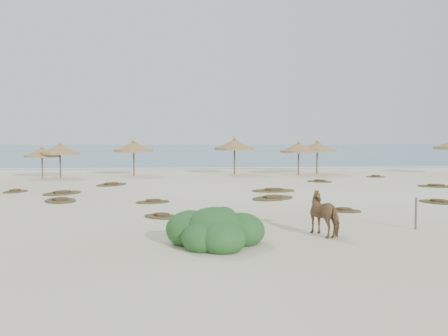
{
  "coord_description": "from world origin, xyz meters",
  "views": [
    {
      "loc": [
        -2.57,
        -23.11,
        3.44
      ],
      "look_at": [
        -0.75,
        5.0,
        1.47
      ],
      "focal_mm": 40.0,
      "sensor_mm": 36.0,
      "label": 1
    }
  ],
  "objects": [
    {
      "name": "scrub_0",
      "position": [
        -9.24,
        2.47,
        0.05
      ],
      "size": [
        2.21,
        2.74,
        0.16
      ],
      "rotation": [
        0.0,
        0.0,
        1.89
      ],
      "color": "brown",
      "rests_on": "ground"
    },
    {
      "name": "foam_line",
      "position": [
        0.0,
        26.0,
        0.0
      ],
      "size": [
        70.0,
        0.6,
        0.01
      ],
      "primitive_type": "cube",
      "color": "white",
      "rests_on": "ground"
    },
    {
      "name": "scrub_3",
      "position": [
        2.28,
        6.09,
        0.05
      ],
      "size": [
        2.83,
        2.04,
        0.16
      ],
      "rotation": [
        0.0,
        0.0,
        0.13
      ],
      "color": "brown",
      "rests_on": "ground"
    },
    {
      "name": "fence_post_near",
      "position": [
        5.42,
        -5.94,
        0.57
      ],
      "size": [
        0.11,
        0.11,
        1.14
      ],
      "primitive_type": "cylinder",
      "rotation": [
        0.0,
        0.0,
        0.39
      ],
      "color": "#625B49",
      "rests_on": "ground"
    },
    {
      "name": "scrub_8",
      "position": [
        -12.9,
        6.63,
        0.05
      ],
      "size": [
        1.67,
        1.97,
        0.16
      ],
      "rotation": [
        0.0,
        0.0,
        1.16
      ],
      "color": "brown",
      "rests_on": "ground"
    },
    {
      "name": "scrub_5",
      "position": [
        13.15,
        7.88,
        0.05
      ],
      "size": [
        2.75,
        2.26,
        0.16
      ],
      "rotation": [
        0.0,
        0.0,
        2.79
      ],
      "color": "brown",
      "rests_on": "ground"
    },
    {
      "name": "horse",
      "position": [
        1.95,
        -6.73,
        0.74
      ],
      "size": [
        1.41,
        1.92,
        1.48
      ],
      "primitive_type": "imported",
      "rotation": [
        0.0,
        0.0,
        3.54
      ],
      "color": "brown",
      "rests_on": "ground"
    },
    {
      "name": "scrub_9",
      "position": [
        1.68,
        2.71,
        0.05
      ],
      "size": [
        3.15,
        3.07,
        0.16
      ],
      "rotation": [
        0.0,
        0.0,
        0.73
      ],
      "color": "brown",
      "rests_on": "ground"
    },
    {
      "name": "scrub_12",
      "position": [
        4.1,
        -1.72,
        0.05
      ],
      "size": [
        1.85,
        1.58,
        0.16
      ],
      "rotation": [
        0.0,
        0.0,
        2.7
      ],
      "color": "brown",
      "rests_on": "ground"
    },
    {
      "name": "palapa_0",
      "position": [
        -12.67,
        15.86,
        2.17
      ],
      "size": [
        3.55,
        3.55,
        2.8
      ],
      "rotation": [
        0.0,
        0.0,
        -0.21
      ],
      "color": "brown",
      "rests_on": "ground"
    },
    {
      "name": "bush",
      "position": [
        -1.86,
        -8.06,
        0.45
      ],
      "size": [
        3.09,
        2.72,
        1.38
      ],
      "rotation": [
        0.0,
        0.0,
        -0.21
      ],
      "color": "#2A5B27",
      "rests_on": "ground"
    },
    {
      "name": "scrub_2",
      "position": [
        -4.51,
        1.65,
        0.05
      ],
      "size": [
        2.03,
        1.68,
        0.16
      ],
      "rotation": [
        0.0,
        0.0,
        0.37
      ],
      "color": "brown",
      "rests_on": "ground"
    },
    {
      "name": "palapa_5",
      "position": [
        6.18,
        17.27,
        2.21
      ],
      "size": [
        3.08,
        3.08,
        2.85
      ],
      "rotation": [
        0.0,
        0.0,
        0.01
      ],
      "color": "brown",
      "rests_on": "ground"
    },
    {
      "name": "ground",
      "position": [
        0.0,
        0.0,
        0.0
      ],
      "size": [
        160.0,
        160.0,
        0.0
      ],
      "primitive_type": "plane",
      "color": "beige",
      "rests_on": "ground"
    },
    {
      "name": "palapa_4",
      "position": [
        8.04,
        18.52,
        2.26
      ],
      "size": [
        3.71,
        3.71,
        2.92
      ],
      "rotation": [
        0.0,
        0.0,
        -0.22
      ],
      "color": "brown",
      "rests_on": "ground"
    },
    {
      "name": "palapa_2",
      "position": [
        -7.27,
        17.65,
        2.3
      ],
      "size": [
        3.27,
        3.27,
        2.97
      ],
      "rotation": [
        0.0,
        0.0,
        -0.03
      ],
      "color": "brown",
      "rests_on": "ground"
    },
    {
      "name": "palapa_1",
      "position": [
        -14.06,
        15.96,
        1.93
      ],
      "size": [
        3.16,
        3.16,
        2.49
      ],
      "rotation": [
        0.0,
        0.0,
        0.21
      ],
      "color": "brown",
      "rests_on": "ground"
    },
    {
      "name": "scrub_1",
      "position": [
        -9.94,
        5.59,
        0.05
      ],
      "size": [
        2.77,
        2.98,
        0.16
      ],
      "rotation": [
        0.0,
        0.0,
        0.96
      ],
      "color": "brown",
      "rests_on": "ground"
    },
    {
      "name": "scrub_6",
      "position": [
        -7.9,
        10.23,
        0.05
      ],
      "size": [
        2.63,
        2.94,
        0.16
      ],
      "rotation": [
        0.0,
        0.0,
        1.04
      ],
      "color": "brown",
      "rests_on": "ground"
    },
    {
      "name": "scrub_11",
      "position": [
        -3.8,
        -2.76,
        0.05
      ],
      "size": [
        2.03,
        1.89,
        0.16
      ],
      "rotation": [
        0.0,
        0.0,
        2.52
      ],
      "color": "brown",
      "rests_on": "ground"
    },
    {
      "name": "scrub_4",
      "position": [
        9.64,
        0.65,
        0.05
      ],
      "size": [
        2.25,
        2.43,
        0.16
      ],
      "rotation": [
        0.0,
        0.0,
        2.18
      ],
      "color": "brown",
      "rests_on": "ground"
    },
    {
      "name": "ocean",
      "position": [
        0.0,
        75.0,
        0.0
      ],
      "size": [
        200.0,
        100.0,
        0.01
      ],
      "primitive_type": "cube",
      "color": "navy",
      "rests_on": "ground"
    },
    {
      "name": "scrub_10",
      "position": [
        11.83,
        14.96,
        0.05
      ],
      "size": [
        1.7,
        1.3,
        0.16
      ],
      "rotation": [
        0.0,
        0.0,
        2.92
      ],
      "color": "brown",
      "rests_on": "ground"
    },
    {
      "name": "scrub_7",
      "position": [
        6.46,
        11.48,
        0.05
      ],
      "size": [
        2.2,
        1.99,
        0.16
      ],
      "rotation": [
        0.0,
        0.0,
        2.58
      ],
      "color": "brown",
      "rests_on": "ground"
    },
    {
      "name": "palapa_3",
      "position": [
        0.98,
        18.19,
        2.46
      ],
      "size": [
        4.42,
        4.42,
        3.17
      ],
      "rotation": [
        0.0,
        0.0,
        0.39
      ],
      "color": "brown",
      "rests_on": "ground"
    }
  ]
}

